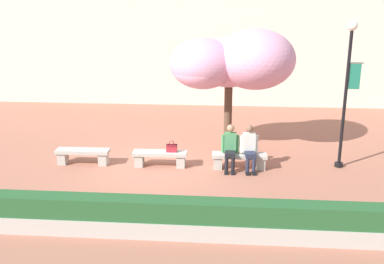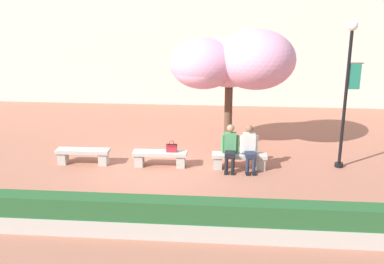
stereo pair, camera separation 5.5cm
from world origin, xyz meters
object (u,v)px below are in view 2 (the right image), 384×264
object	(u,v)px
cherry_tree_main	(235,61)
stone_bench_near_west	(160,157)
person_seated_right	(249,146)
handbag	(172,148)
stone_bench_west_end	(83,154)
stone_bench_center	(239,159)
lamp_post_with_banner	(347,82)
person_seated_left	(230,146)

from	to	relation	value
cherry_tree_main	stone_bench_near_west	bearing A→B (deg)	-138.69
person_seated_right	cherry_tree_main	world-z (taller)	cherry_tree_main
handbag	stone_bench_west_end	bearing A→B (deg)	-179.86
stone_bench_near_west	stone_bench_center	world-z (taller)	same
lamp_post_with_banner	stone_bench_near_west	bearing A→B (deg)	-175.60
person_seated_right	stone_bench_west_end	bearing A→B (deg)	179.37
cherry_tree_main	lamp_post_with_banner	distance (m)	3.40
stone_bench_west_end	lamp_post_with_banner	xyz separation A→B (m)	(7.44, 0.40, 2.18)
handbag	cherry_tree_main	world-z (taller)	cherry_tree_main
person_seated_left	cherry_tree_main	world-z (taller)	cherry_tree_main
stone_bench_near_west	handbag	world-z (taller)	handbag
person_seated_right	handbag	distance (m)	2.21
person_seated_left	cherry_tree_main	xyz separation A→B (m)	(0.10, 1.90, 2.11)
stone_bench_center	lamp_post_with_banner	xyz separation A→B (m)	(2.89, 0.40, 2.18)
stone_bench_near_west	person_seated_left	world-z (taller)	person_seated_left
stone_bench_west_end	stone_bench_near_west	bearing A→B (deg)	0.00
stone_bench_center	handbag	world-z (taller)	handbag
person_seated_right	lamp_post_with_banner	distance (m)	3.19
stone_bench_near_west	person_seated_right	xyz separation A→B (m)	(2.55, -0.05, 0.40)
cherry_tree_main	stone_bench_center	bearing A→B (deg)	-84.75
cherry_tree_main	lamp_post_with_banner	world-z (taller)	lamp_post_with_banner
stone_bench_center	cherry_tree_main	xyz separation A→B (m)	(-0.17, 1.85, 2.52)
person_seated_left	handbag	bearing A→B (deg)	177.94
person_seated_right	lamp_post_with_banner	world-z (taller)	lamp_post_with_banner
cherry_tree_main	person_seated_right	bearing A→B (deg)	-76.89
stone_bench_west_end	person_seated_right	xyz separation A→B (m)	(4.83, -0.05, 0.40)
person_seated_left	cherry_tree_main	bearing A→B (deg)	87.13
stone_bench_west_end	cherry_tree_main	size ratio (longest dim) A/B	0.40
person_seated_right	cherry_tree_main	xyz separation A→B (m)	(-0.44, 1.90, 2.11)
person_seated_right	stone_bench_center	bearing A→B (deg)	169.01
person_seated_left	handbag	size ratio (longest dim) A/B	3.81
stone_bench_center	person_seated_right	distance (m)	0.49
stone_bench_near_west	lamp_post_with_banner	size ratio (longest dim) A/B	0.38
cherry_tree_main	person_seated_left	bearing A→B (deg)	-92.87
stone_bench_center	cherry_tree_main	distance (m)	3.13
stone_bench_center	person_seated_right	size ratio (longest dim) A/B	1.21
stone_bench_center	person_seated_right	bearing A→B (deg)	-10.99
stone_bench_west_end	handbag	xyz separation A→B (m)	(2.62, 0.01, 0.28)
handbag	person_seated_left	bearing A→B (deg)	-2.06
person_seated_right	cherry_tree_main	bearing A→B (deg)	103.11
cherry_tree_main	handbag	bearing A→B (deg)	-133.70
stone_bench_near_west	cherry_tree_main	bearing A→B (deg)	41.31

